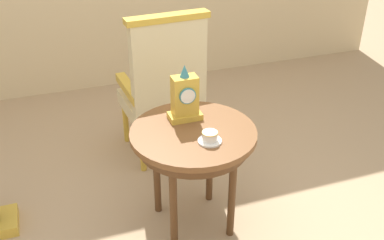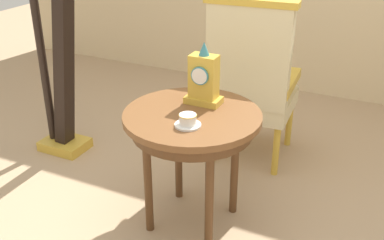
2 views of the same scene
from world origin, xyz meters
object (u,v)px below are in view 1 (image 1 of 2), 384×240
Objects in this scene: side_table at (193,142)px; armchair at (164,86)px; teacup_left at (210,137)px; mantel_clock at (185,98)px.

side_table is 0.63× the size of armchair.
mantel_clock is (-0.05, 0.28, 0.11)m from teacup_left.
armchair is at bearing 89.50° from teacup_left.
teacup_left is 0.39× the size of mantel_clock.
teacup_left is 0.30m from mantel_clock.
armchair reaches higher than side_table.
teacup_left is (0.04, -0.14, 0.11)m from side_table.
armchair is (0.05, 0.64, -0.22)m from mantel_clock.
teacup_left is 0.11× the size of armchair.
side_table is 0.78m from armchair.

